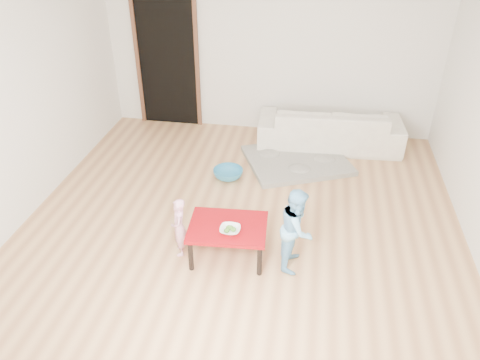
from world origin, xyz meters
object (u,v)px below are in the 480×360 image
(child_blue, at_px, (297,229))
(red_table, at_px, (228,241))
(child_pink, at_px, (179,227))
(sofa, at_px, (330,127))
(bowl, at_px, (230,230))
(basin, at_px, (228,174))

(child_blue, bearing_deg, red_table, 96.84)
(red_table, distance_m, child_pink, 0.52)
(sofa, relative_size, child_pink, 3.16)
(child_blue, bearing_deg, child_pink, 98.15)
(bowl, relative_size, child_blue, 0.23)
(child_blue, distance_m, basin, 1.88)
(child_blue, bearing_deg, bowl, 105.15)
(sofa, bearing_deg, bowl, 68.02)
(bowl, distance_m, basin, 1.72)
(bowl, distance_m, child_blue, 0.66)
(sofa, bearing_deg, child_blue, 80.37)
(child_blue, xyz_separation_m, basin, (-1.00, 1.55, -0.38))
(child_pink, xyz_separation_m, child_blue, (1.20, 0.03, 0.11))
(child_pink, height_order, child_blue, child_blue)
(sofa, bearing_deg, basin, 39.00)
(bowl, bearing_deg, red_table, 114.01)
(red_table, height_order, child_pink, child_pink)
(red_table, bearing_deg, child_blue, 0.20)
(sofa, xyz_separation_m, bowl, (-0.97, -2.83, 0.11))
(sofa, xyz_separation_m, child_pink, (-1.52, -2.76, 0.03))
(sofa, height_order, red_table, sofa)
(child_pink, height_order, basin, child_pink)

